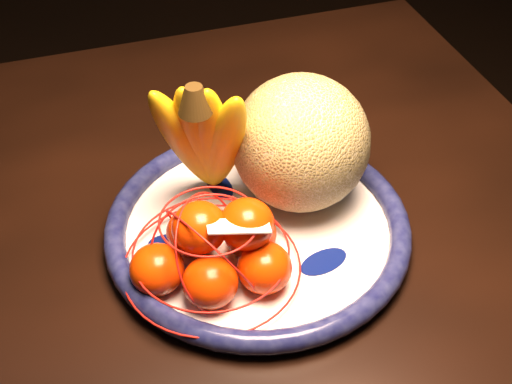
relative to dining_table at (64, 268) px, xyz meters
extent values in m
cube|color=black|center=(0.00, 0.00, 0.06)|extent=(1.56, 1.02, 0.04)
cylinder|color=black|center=(0.64, 0.43, -0.31)|extent=(0.06, 0.06, 0.71)
cylinder|color=white|center=(0.26, -0.08, 0.09)|extent=(0.36, 0.36, 0.02)
torus|color=#080A35|center=(0.26, -0.08, 0.10)|extent=(0.40, 0.40, 0.03)
cylinder|color=white|center=(0.26, -0.08, 0.08)|extent=(0.18, 0.18, 0.01)
ellipsoid|color=#091454|center=(0.33, -0.15, 0.10)|extent=(0.15, 0.11, 0.00)
ellipsoid|color=#091454|center=(0.23, 0.02, 0.10)|extent=(0.09, 0.13, 0.00)
ellipsoid|color=#091454|center=(0.15, -0.08, 0.10)|extent=(0.12, 0.07, 0.00)
sphere|color=olive|center=(0.33, -0.03, 0.19)|extent=(0.18, 0.18, 0.18)
ellipsoid|color=#E7AB05|center=(0.19, -0.01, 0.21)|extent=(0.14, 0.12, 0.22)
ellipsoid|color=#E7AB05|center=(0.20, -0.01, 0.21)|extent=(0.10, 0.13, 0.23)
ellipsoid|color=#E7AB05|center=(0.22, -0.02, 0.21)|extent=(0.07, 0.13, 0.23)
ellipsoid|color=#E7AB05|center=(0.23, -0.03, 0.21)|extent=(0.07, 0.14, 0.22)
cone|color=black|center=(0.21, -0.02, 0.31)|extent=(0.04, 0.04, 0.03)
ellipsoid|color=#F63600|center=(0.13, -0.15, 0.13)|extent=(0.07, 0.07, 0.06)
ellipsoid|color=#F63600|center=(0.18, -0.18, 0.13)|extent=(0.07, 0.07, 0.06)
ellipsoid|color=#F63600|center=(0.25, -0.17, 0.13)|extent=(0.07, 0.07, 0.06)
ellipsoid|color=#F63600|center=(0.18, -0.10, 0.13)|extent=(0.07, 0.07, 0.06)
ellipsoid|color=#F63600|center=(0.25, -0.11, 0.13)|extent=(0.07, 0.07, 0.06)
ellipsoid|color=#F63600|center=(0.18, -0.14, 0.17)|extent=(0.07, 0.07, 0.06)
ellipsoid|color=#F63600|center=(0.24, -0.14, 0.17)|extent=(0.07, 0.07, 0.06)
torus|color=#B11510|center=(0.19, -0.14, 0.11)|extent=(0.28, 0.28, 0.00)
torus|color=#B11510|center=(0.19, -0.14, 0.13)|extent=(0.24, 0.24, 0.00)
torus|color=#B11510|center=(0.19, -0.14, 0.18)|extent=(0.15, 0.15, 0.00)
torus|color=#B11510|center=(0.19, -0.14, 0.13)|extent=(0.15, 0.06, 0.13)
torus|color=#B11510|center=(0.19, -0.14, 0.13)|extent=(0.13, 0.16, 0.13)
torus|color=#B11510|center=(0.19, -0.14, 0.13)|extent=(0.13, 0.16, 0.13)
cube|color=white|center=(0.22, -0.16, 0.19)|extent=(0.07, 0.03, 0.01)
camera|label=1|loc=(0.11, -0.72, 0.75)|focal=50.00mm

